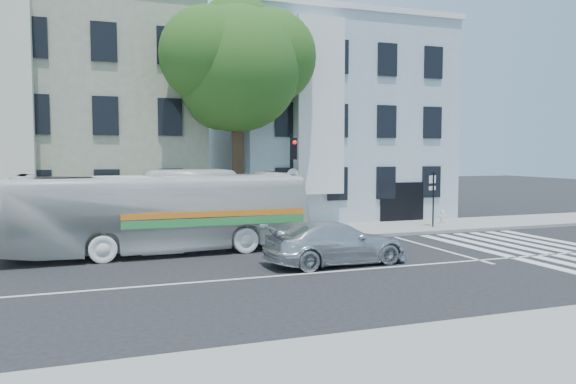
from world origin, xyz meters
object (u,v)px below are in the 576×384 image
traffic_signal (292,171)px  fire_hydrant (443,216)px  bus (161,212)px  sedan (336,243)px

traffic_signal → fire_hydrant: (8.74, 1.39, -2.47)m
bus → sedan: 6.77m
sedan → fire_hydrant: (9.26, 7.10, -0.21)m
bus → fire_hydrant: 14.94m
bus → fire_hydrant: bearing=-80.7°
bus → traffic_signal: bearing=-76.9°
sedan → traffic_signal: size_ratio=1.08×
bus → traffic_signal: (5.86, 1.62, 1.41)m
sedan → bus: bearing=49.0°
fire_hydrant → bus: bearing=-168.3°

